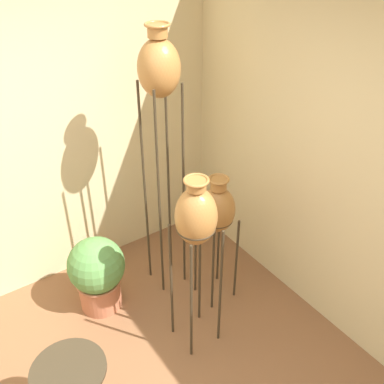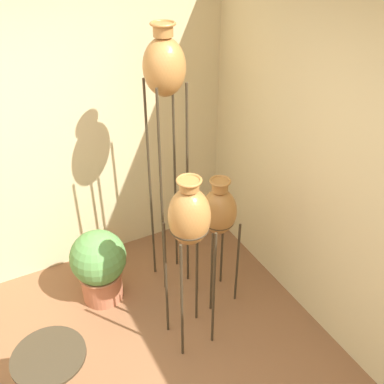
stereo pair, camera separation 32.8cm
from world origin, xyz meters
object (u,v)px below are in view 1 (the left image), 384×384
(vase_stand_medium, at_px, (196,219))
(vase_stand_short, at_px, (218,211))
(vase_stand_tall, at_px, (159,77))
(potted_plant, at_px, (97,272))

(vase_stand_medium, relative_size, vase_stand_short, 1.23)
(vase_stand_tall, bearing_deg, vase_stand_short, -59.00)
(vase_stand_medium, relative_size, potted_plant, 2.16)
(vase_stand_medium, distance_m, vase_stand_short, 0.56)
(vase_stand_short, bearing_deg, vase_stand_medium, -145.23)
(vase_stand_short, height_order, potted_plant, vase_stand_short)
(vase_stand_medium, bearing_deg, potted_plant, 123.04)
(vase_stand_tall, relative_size, potted_plant, 3.32)
(vase_stand_tall, bearing_deg, potted_plant, 175.93)
(vase_stand_short, relative_size, potted_plant, 1.75)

